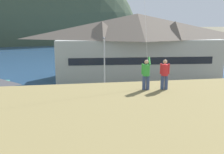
{
  "coord_description": "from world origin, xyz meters",
  "views": [
    {
      "loc": [
        -4.87,
        -21.42,
        10.07
      ],
      "look_at": [
        -0.1,
        9.0,
        3.33
      ],
      "focal_mm": 42.82,
      "sensor_mm": 36.0,
      "label": 1
    }
  ],
  "objects": [
    {
      "name": "parked_car_corner_spot",
      "position": [
        -6.78,
        0.67,
        1.06
      ],
      "size": [
        4.34,
        2.34,
        1.82
      ],
      "color": "slate",
      "rests_on": "parking_lot_pad"
    },
    {
      "name": "far_hill_east_peak",
      "position": [
        -34.57,
        110.11,
        0.0
      ],
      "size": [
        125.61,
        60.79,
        91.46
      ],
      "primitive_type": "ellipsoid",
      "color": "#3D4C38",
      "rests_on": "ground"
    },
    {
      "name": "person_companion",
      "position": [
        0.44,
        -7.09,
        7.0
      ],
      "size": [
        0.54,
        0.4,
        1.74
      ],
      "color": "#384770",
      "rests_on": "grassy_hill_foreground"
    },
    {
      "name": "moored_boat_outer_mooring",
      "position": [
        5.29,
        33.64,
        0.72
      ],
      "size": [
        2.66,
        6.62,
        2.16
      ],
      "color": "navy",
      "rests_on": "ground"
    },
    {
      "name": "bay_water",
      "position": [
        0.0,
        60.0,
        0.01
      ],
      "size": [
        360.0,
        84.0,
        0.03
      ],
      "primitive_type": "cube",
      "color": "navy",
      "rests_on": "ground"
    },
    {
      "name": "harbor_lodge",
      "position": [
        6.16,
        21.94,
        5.77
      ],
      "size": [
        28.31,
        11.9,
        10.9
      ],
      "color": "#999E99",
      "rests_on": "ground"
    },
    {
      "name": "person_kite_flyer",
      "position": [
        -0.63,
        -6.99,
        7.01
      ],
      "size": [
        0.58,
        0.63,
        1.86
      ],
      "color": "#384770",
      "rests_on": "grassy_hill_foreground"
    },
    {
      "name": "parking_lot_pad",
      "position": [
        0.0,
        5.0,
        0.05
      ],
      "size": [
        40.0,
        20.0,
        0.1
      ],
      "primitive_type": "cube",
      "color": "gray",
      "rests_on": "ground"
    },
    {
      "name": "parked_car_mid_row_near",
      "position": [
        -5.93,
        5.82,
        1.06
      ],
      "size": [
        4.21,
        2.08,
        1.82
      ],
      "color": "#9EA3A8",
      "rests_on": "parking_lot_pad"
    },
    {
      "name": "parked_car_front_row_silver",
      "position": [
        -0.81,
        5.88,
        1.06
      ],
      "size": [
        4.34,
        2.34,
        1.82
      ],
      "color": "#236633",
      "rests_on": "parking_lot_pad"
    },
    {
      "name": "storage_shed_waterside",
      "position": [
        1.1,
        24.75,
        2.52
      ],
      "size": [
        6.98,
        5.7,
        4.86
      ],
      "color": "beige",
      "rests_on": "ground"
    },
    {
      "name": "ground_plane",
      "position": [
        0.0,
        0.0,
        0.0
      ],
      "size": [
        600.0,
        600.0,
        0.0
      ],
      "primitive_type": "plane",
      "color": "#66604C"
    },
    {
      "name": "parked_car_front_row_end",
      "position": [
        4.99,
        6.0,
        1.06
      ],
      "size": [
        4.32,
        2.3,
        1.82
      ],
      "color": "silver",
      "rests_on": "parking_lot_pad"
    },
    {
      "name": "wharf_dock",
      "position": [
        1.93,
        32.61,
        0.35
      ],
      "size": [
        3.2,
        10.22,
        0.7
      ],
      "color": "#70604C",
      "rests_on": "ground"
    },
    {
      "name": "parked_car_mid_row_far",
      "position": [
        5.35,
        1.3,
        1.06
      ],
      "size": [
        4.33,
        2.32,
        1.82
      ],
      "color": "navy",
      "rests_on": "parking_lot_pad"
    },
    {
      "name": "moored_boat_wharfside",
      "position": [
        -1.37,
        32.4,
        0.72
      ],
      "size": [
        2.18,
        6.18,
        2.16
      ],
      "color": "#23564C",
      "rests_on": "ground"
    },
    {
      "name": "parking_light_pole",
      "position": [
        -0.79,
        10.55,
        4.53
      ],
      "size": [
        0.24,
        0.78,
        7.78
      ],
      "color": "#ADADB2",
      "rests_on": "parking_lot_pad"
    }
  ]
}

